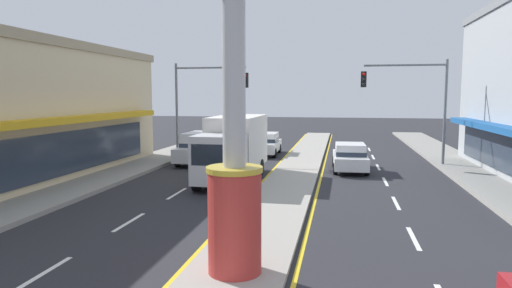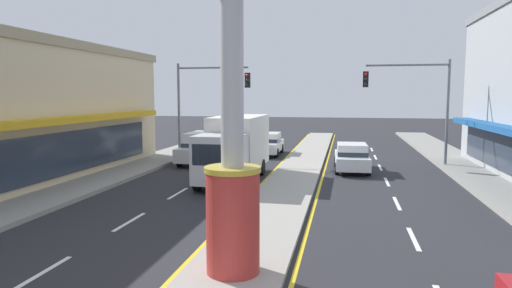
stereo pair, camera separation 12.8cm
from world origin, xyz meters
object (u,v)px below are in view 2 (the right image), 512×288
(box_truck_near_right_lane, at_px, (235,146))
(sedan_near_left_lane, at_px, (268,143))
(traffic_light_right_side, at_px, (416,94))
(traffic_light_left_side, at_px, (204,94))
(suv_far_left_oncoming, at_px, (202,147))
(district_sign, at_px, (232,89))
(sedan_far_right_lane, at_px, (352,157))

(box_truck_near_right_lane, height_order, sedan_near_left_lane, box_truck_near_right_lane)
(traffic_light_right_side, bearing_deg, traffic_light_left_side, 178.58)
(sedan_near_left_lane, bearing_deg, suv_far_left_oncoming, -124.85)
(district_sign, bearing_deg, traffic_light_right_side, 70.07)
(district_sign, relative_size, suv_far_left_oncoming, 1.79)
(traffic_light_left_side, bearing_deg, box_truck_near_right_lane, -60.71)
(traffic_light_left_side, relative_size, traffic_light_right_side, 1.00)
(district_sign, bearing_deg, sedan_far_right_lane, 79.53)
(sedan_near_left_lane, xyz_separation_m, suv_far_left_oncoming, (-3.30, -4.74, 0.20))
(traffic_light_left_side, xyz_separation_m, sedan_far_right_lane, (9.28, -2.65, -3.46))
(traffic_light_left_side, distance_m, traffic_light_right_side, 12.86)
(box_truck_near_right_lane, height_order, suv_far_left_oncoming, box_truck_near_right_lane)
(district_sign, xyz_separation_m, suv_far_left_oncoming, (-6.14, 16.52, -3.33))
(sedan_near_left_lane, bearing_deg, sedan_far_right_lane, -45.78)
(sedan_far_right_lane, distance_m, sedan_near_left_lane, 8.16)
(suv_far_left_oncoming, bearing_deg, district_sign, -69.60)
(suv_far_left_oncoming, bearing_deg, traffic_light_left_side, 100.55)
(district_sign, height_order, traffic_light_left_side, district_sign)
(traffic_light_left_side, height_order, box_truck_near_right_lane, traffic_light_left_side)
(traffic_light_left_side, height_order, sedan_far_right_lane, traffic_light_left_side)
(district_sign, height_order, suv_far_left_oncoming, district_sign)
(traffic_light_right_side, xyz_separation_m, box_truck_near_right_lane, (-9.26, -6.10, -2.55))
(box_truck_near_right_lane, bearing_deg, traffic_light_right_side, 33.38)
(sedan_far_right_lane, distance_m, suv_far_left_oncoming, 9.06)
(traffic_light_right_side, relative_size, suv_far_left_oncoming, 1.34)
(traffic_light_right_side, bearing_deg, sedan_near_left_lane, 159.22)
(traffic_light_left_side, xyz_separation_m, suv_far_left_oncoming, (0.29, -1.54, -3.26))
(sedan_far_right_lane, bearing_deg, suv_far_left_oncoming, 172.95)
(district_sign, height_order, sedan_far_right_lane, district_sign)
(sedan_near_left_lane, height_order, suv_far_left_oncoming, suv_far_left_oncoming)
(traffic_light_right_side, relative_size, sedan_near_left_lane, 1.43)
(district_sign, height_order, traffic_light_right_side, district_sign)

